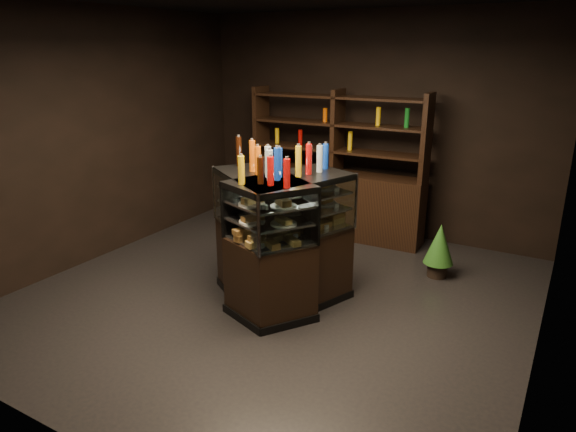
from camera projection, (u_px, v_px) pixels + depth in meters
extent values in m
plane|color=black|center=(276.00, 295.00, 5.46)|extent=(5.00, 5.00, 0.00)
cube|color=black|center=(370.00, 125.00, 7.05)|extent=(5.00, 0.02, 3.00)
cube|color=black|center=(48.00, 233.00, 2.94)|extent=(5.00, 0.02, 3.00)
cube|color=black|center=(562.00, 191.00, 3.80)|extent=(0.02, 5.00, 3.00)
cube|color=black|center=(98.00, 136.00, 6.18)|extent=(0.02, 5.00, 3.00)
cube|color=black|center=(290.00, 269.00, 5.15)|extent=(0.98, 1.34, 0.79)
cube|color=black|center=(290.00, 300.00, 5.26)|extent=(1.01, 1.38, 0.08)
cube|color=black|center=(290.00, 180.00, 4.87)|extent=(0.98, 1.34, 0.06)
cube|color=silver|center=(290.00, 231.00, 5.03)|extent=(0.92, 1.27, 0.02)
cube|color=silver|center=(290.00, 213.00, 4.97)|extent=(0.92, 1.27, 0.02)
cube|color=silver|center=(290.00, 197.00, 4.92)|extent=(0.92, 1.27, 0.02)
cube|color=white|center=(312.00, 213.00, 4.72)|extent=(0.43, 1.13, 0.56)
cylinder|color=silver|center=(356.00, 201.00, 5.09)|extent=(0.03, 0.03, 0.58)
cylinder|color=silver|center=(259.00, 226.00, 4.36)|extent=(0.03, 0.03, 0.58)
cube|color=black|center=(264.00, 267.00, 5.21)|extent=(1.33, 1.17, 0.79)
cube|color=black|center=(264.00, 298.00, 5.32)|extent=(1.37, 1.20, 0.08)
cube|color=black|center=(263.00, 179.00, 4.92)|extent=(1.33, 1.17, 0.06)
cube|color=silver|center=(263.00, 229.00, 5.08)|extent=(1.27, 1.10, 0.02)
cube|color=silver|center=(263.00, 212.00, 5.03)|extent=(1.27, 1.10, 0.02)
cube|color=silver|center=(263.00, 195.00, 4.97)|extent=(1.27, 1.10, 0.02)
cube|color=white|center=(233.00, 208.00, 4.87)|extent=(1.00, 0.68, 0.56)
cylinder|color=silver|center=(259.00, 226.00, 4.36)|extent=(0.03, 0.03, 0.58)
cylinder|color=silver|center=(214.00, 192.00, 5.39)|extent=(0.03, 0.03, 0.58)
cube|color=#B07F3F|center=(250.00, 240.00, 4.69)|extent=(0.15, 0.20, 0.06)
cube|color=#B07F3F|center=(267.00, 235.00, 4.81)|extent=(0.15, 0.20, 0.06)
cube|color=#B07F3F|center=(284.00, 231.00, 4.93)|extent=(0.15, 0.20, 0.06)
cube|color=#B07F3F|center=(300.00, 226.00, 5.06)|extent=(0.15, 0.20, 0.06)
cube|color=#B07F3F|center=(315.00, 222.00, 5.18)|extent=(0.15, 0.20, 0.06)
cube|color=#B07F3F|center=(330.00, 218.00, 5.30)|extent=(0.15, 0.20, 0.06)
cylinder|color=white|center=(252.00, 221.00, 4.69)|extent=(0.24, 0.24, 0.02)
cube|color=#B07F3F|center=(252.00, 218.00, 4.68)|extent=(0.14, 0.19, 0.05)
cylinder|color=white|center=(290.00, 212.00, 4.97)|extent=(0.24, 0.24, 0.02)
cube|color=#B07F3F|center=(290.00, 208.00, 4.96)|extent=(0.14, 0.19, 0.05)
cylinder|color=white|center=(325.00, 203.00, 5.24)|extent=(0.24, 0.24, 0.02)
cube|color=#B07F3F|center=(325.00, 200.00, 5.23)|extent=(0.14, 0.19, 0.05)
cylinder|color=white|center=(251.00, 204.00, 4.64)|extent=(0.24, 0.24, 0.02)
cube|color=#B07F3F|center=(251.00, 200.00, 4.63)|extent=(0.14, 0.19, 0.05)
cylinder|color=white|center=(290.00, 195.00, 4.91)|extent=(0.24, 0.24, 0.02)
cube|color=#B07F3F|center=(290.00, 192.00, 4.90)|extent=(0.14, 0.19, 0.05)
cylinder|color=white|center=(325.00, 187.00, 5.19)|extent=(0.24, 0.24, 0.02)
cube|color=#B07F3F|center=(325.00, 184.00, 5.18)|extent=(0.14, 0.19, 0.05)
cube|color=#B07F3F|center=(242.00, 212.00, 5.49)|extent=(0.20, 0.18, 0.06)
cube|color=#B07F3F|center=(249.00, 217.00, 5.32)|extent=(0.20, 0.18, 0.06)
cube|color=#B07F3F|center=(257.00, 223.00, 5.15)|extent=(0.20, 0.18, 0.06)
cube|color=#B07F3F|center=(265.00, 229.00, 4.97)|extent=(0.20, 0.18, 0.06)
cube|color=#B07F3F|center=(273.00, 236.00, 4.80)|extent=(0.20, 0.18, 0.06)
cube|color=#B07F3F|center=(283.00, 243.00, 4.63)|extent=(0.20, 0.18, 0.06)
cylinder|color=white|center=(246.00, 198.00, 5.41)|extent=(0.24, 0.24, 0.02)
cube|color=#B07F3F|center=(246.00, 195.00, 5.40)|extent=(0.19, 0.16, 0.05)
cylinder|color=white|center=(263.00, 210.00, 5.02)|extent=(0.24, 0.24, 0.02)
cube|color=#B07F3F|center=(263.00, 206.00, 5.01)|extent=(0.19, 0.16, 0.05)
cylinder|color=white|center=(283.00, 223.00, 4.63)|extent=(0.24, 0.24, 0.02)
cube|color=#B07F3F|center=(283.00, 220.00, 4.62)|extent=(0.19, 0.16, 0.05)
cylinder|color=white|center=(245.00, 183.00, 5.36)|extent=(0.24, 0.24, 0.02)
cube|color=#B07F3F|center=(245.00, 180.00, 5.35)|extent=(0.19, 0.16, 0.05)
cylinder|color=white|center=(263.00, 193.00, 4.97)|extent=(0.24, 0.24, 0.02)
cube|color=#B07F3F|center=(263.00, 190.00, 4.96)|extent=(0.19, 0.16, 0.05)
cylinder|color=white|center=(283.00, 206.00, 4.58)|extent=(0.24, 0.24, 0.02)
cube|color=#B07F3F|center=(283.00, 202.00, 4.57)|extent=(0.19, 0.16, 0.05)
cylinder|color=#147223|center=(246.00, 171.00, 4.51)|extent=(0.06, 0.06, 0.28)
cylinder|color=silver|center=(246.00, 154.00, 4.46)|extent=(0.03, 0.03, 0.02)
cylinder|color=black|center=(259.00, 168.00, 4.60)|extent=(0.06, 0.06, 0.28)
cylinder|color=silver|center=(259.00, 152.00, 4.55)|extent=(0.03, 0.03, 0.02)
cylinder|color=silver|center=(272.00, 166.00, 4.68)|extent=(0.06, 0.06, 0.28)
cylinder|color=silver|center=(272.00, 150.00, 4.64)|extent=(0.03, 0.03, 0.02)
cylinder|color=#0F38B2|center=(284.00, 164.00, 4.77)|extent=(0.06, 0.06, 0.28)
cylinder|color=silver|center=(284.00, 148.00, 4.72)|extent=(0.03, 0.03, 0.02)
cylinder|color=#D8590A|center=(296.00, 162.00, 4.86)|extent=(0.06, 0.06, 0.28)
cylinder|color=silver|center=(296.00, 146.00, 4.81)|extent=(0.03, 0.03, 0.02)
cylinder|color=#B20C0A|center=(307.00, 160.00, 4.95)|extent=(0.06, 0.06, 0.28)
cylinder|color=silver|center=(308.00, 144.00, 4.90)|extent=(0.03, 0.03, 0.02)
cylinder|color=yellow|center=(318.00, 158.00, 5.03)|extent=(0.06, 0.06, 0.28)
cylinder|color=silver|center=(319.00, 143.00, 4.99)|extent=(0.03, 0.03, 0.02)
cylinder|color=#147223|center=(329.00, 156.00, 5.12)|extent=(0.06, 0.06, 0.28)
cylinder|color=silver|center=(329.00, 141.00, 5.07)|extent=(0.03, 0.03, 0.02)
cylinder|color=#147223|center=(243.00, 152.00, 5.30)|extent=(0.06, 0.06, 0.28)
cylinder|color=silver|center=(243.00, 138.00, 5.25)|extent=(0.03, 0.03, 0.02)
cylinder|color=black|center=(248.00, 155.00, 5.18)|extent=(0.06, 0.06, 0.28)
cylinder|color=silver|center=(248.00, 140.00, 5.13)|extent=(0.03, 0.03, 0.02)
cylinder|color=silver|center=(254.00, 157.00, 5.05)|extent=(0.06, 0.06, 0.28)
cylinder|color=silver|center=(253.00, 142.00, 5.01)|extent=(0.03, 0.03, 0.02)
cylinder|color=#0F38B2|center=(259.00, 160.00, 4.93)|extent=(0.06, 0.06, 0.28)
cylinder|color=silver|center=(259.00, 145.00, 4.88)|extent=(0.03, 0.03, 0.02)
cylinder|color=#D8590A|center=(265.00, 163.00, 4.81)|extent=(0.06, 0.06, 0.28)
cylinder|color=silver|center=(265.00, 147.00, 4.76)|extent=(0.03, 0.03, 0.02)
cylinder|color=#B20C0A|center=(272.00, 166.00, 4.69)|extent=(0.06, 0.06, 0.28)
cylinder|color=silver|center=(272.00, 150.00, 4.64)|extent=(0.03, 0.03, 0.02)
cylinder|color=yellow|center=(278.00, 169.00, 4.56)|extent=(0.06, 0.06, 0.28)
cylinder|color=silver|center=(278.00, 152.00, 4.52)|extent=(0.03, 0.03, 0.02)
cylinder|color=#147223|center=(285.00, 172.00, 4.44)|extent=(0.06, 0.06, 0.28)
cylinder|color=silver|center=(285.00, 155.00, 4.39)|extent=(0.03, 0.03, 0.02)
cylinder|color=black|center=(437.00, 269.00, 5.89)|extent=(0.22, 0.22, 0.17)
cone|color=#1F5819|center=(440.00, 244.00, 5.80)|extent=(0.34, 0.34, 0.47)
cone|color=#1F5819|center=(441.00, 231.00, 5.75)|extent=(0.26, 0.26, 0.33)
cube|color=black|center=(335.00, 203.00, 7.14)|extent=(2.44, 0.50, 0.90)
cube|color=black|center=(261.00, 125.00, 7.36)|extent=(0.07, 0.38, 1.10)
cube|color=black|center=(337.00, 131.00, 6.83)|extent=(0.07, 0.38, 1.10)
cube|color=black|center=(427.00, 138.00, 6.30)|extent=(0.07, 0.38, 1.10)
cube|color=black|center=(337.00, 150.00, 6.91)|extent=(2.39, 0.46, 0.03)
cube|color=black|center=(338.00, 124.00, 6.80)|extent=(2.39, 0.46, 0.03)
cube|color=black|center=(338.00, 97.00, 6.69)|extent=(2.39, 0.46, 0.03)
cylinder|color=#147223|center=(277.00, 135.00, 7.28)|extent=(0.06, 0.06, 0.22)
cylinder|color=black|center=(300.00, 137.00, 7.12)|extent=(0.06, 0.06, 0.22)
cylinder|color=silver|center=(325.00, 140.00, 6.95)|extent=(0.06, 0.06, 0.22)
cylinder|color=#0F38B2|center=(350.00, 142.00, 6.78)|extent=(0.06, 0.06, 0.22)
cylinder|color=#D8590A|center=(377.00, 144.00, 6.62)|extent=(0.06, 0.06, 0.22)
cylinder|color=#B20C0A|center=(405.00, 147.00, 6.45)|extent=(0.06, 0.06, 0.22)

